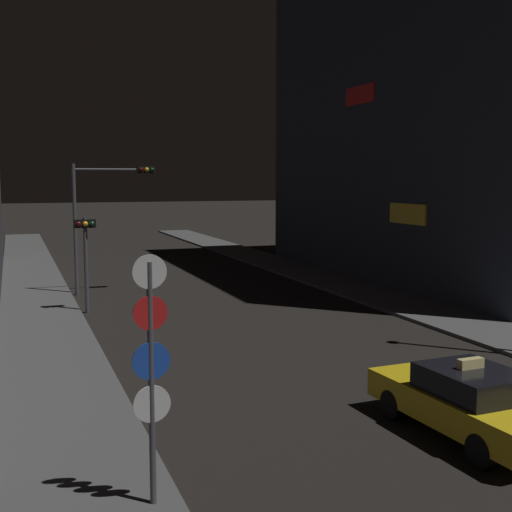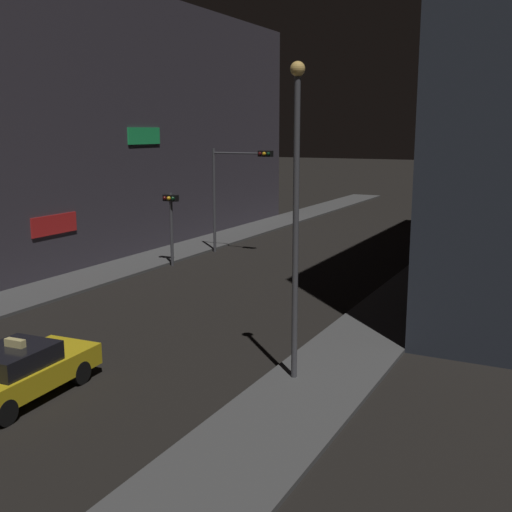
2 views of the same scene
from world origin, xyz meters
name	(u,v)px [view 2 (image 2 of 2)]	position (x,y,z in m)	size (l,w,h in m)	color
sidewalk_left	(206,243)	(-7.05, 30.63, 0.06)	(2.95, 65.27, 0.12)	#4C4C4C
sidewalk_right	(442,265)	(7.05, 30.63, 0.06)	(2.95, 65.27, 0.12)	#4C4C4C
building_facade_left	(89,126)	(-12.35, 26.72, 7.09)	(7.72, 35.18, 14.18)	#3D3842
taxi	(19,372)	(0.52, 9.05, 0.74)	(2.06, 4.55, 1.62)	yellow
traffic_light_overhead	(234,180)	(-4.04, 28.78, 4.15)	(3.69, 0.42, 5.85)	#47474C
traffic_light_left_kerb	(171,214)	(-5.33, 24.49, 2.67)	(0.80, 0.42, 3.73)	#47474C
street_lamp_near_block	(296,199)	(6.36, 13.32, 5.04)	(0.38, 0.38, 8.40)	#47474C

